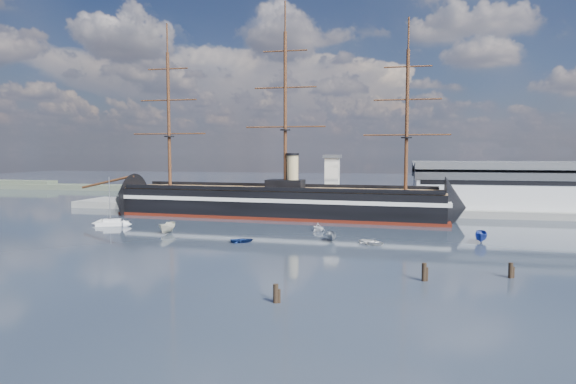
# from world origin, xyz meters

# --- Properties ---
(ground) EXTENTS (600.00, 600.00, 0.00)m
(ground) POSITION_xyz_m (0.00, 40.00, 0.00)
(ground) COLOR black
(ground) RESTS_ON ground
(quay) EXTENTS (180.00, 18.00, 2.00)m
(quay) POSITION_xyz_m (10.00, 76.00, 0.00)
(quay) COLOR slate
(quay) RESTS_ON ground
(warehouse) EXTENTS (63.00, 21.00, 11.60)m
(warehouse) POSITION_xyz_m (58.00, 80.00, 7.98)
(warehouse) COLOR #B7BABC
(warehouse) RESTS_ON ground
(quay_tower) EXTENTS (5.00, 5.00, 15.00)m
(quay_tower) POSITION_xyz_m (3.00, 73.00, 9.75)
(quay_tower) COLOR silver
(quay_tower) RESTS_ON ground
(shoreline) EXTENTS (120.00, 10.00, 4.00)m
(shoreline) POSITION_xyz_m (-139.23, 135.00, 1.45)
(shoreline) COLOR #3F4C38
(shoreline) RESTS_ON ground
(warship) EXTENTS (113.32, 21.33, 53.94)m
(warship) POSITION_xyz_m (-12.03, 60.00, 4.04)
(warship) COLOR black
(warship) RESTS_ON ground
(sailboat) EXTENTS (7.72, 4.83, 11.91)m
(sailboat) POSITION_xyz_m (-45.76, 35.51, 0.76)
(sailboat) COLOR silver
(sailboat) RESTS_ON ground
(motorboat_a) EXTENTS (7.34, 2.88, 2.91)m
(motorboat_a) POSITION_xyz_m (-27.93, 28.46, 0.00)
(motorboat_a) COLOR beige
(motorboat_a) RESTS_ON ground
(motorboat_b) EXTENTS (2.22, 3.05, 1.32)m
(motorboat_b) POSITION_xyz_m (-8.65, 21.51, 0.00)
(motorboat_b) COLOR navy
(motorboat_b) RESTS_ON ground
(motorboat_c) EXTENTS (5.94, 3.10, 2.26)m
(motorboat_c) POSITION_xyz_m (8.54, 26.17, 0.00)
(motorboat_c) COLOR gray
(motorboat_c) RESTS_ON ground
(motorboat_d) EXTENTS (5.73, 5.92, 2.11)m
(motorboat_d) POSITION_xyz_m (4.11, 37.87, 0.00)
(motorboat_d) COLOR white
(motorboat_d) RESTS_ON ground
(motorboat_e) EXTENTS (2.83, 3.43, 1.51)m
(motorboat_e) POSITION_xyz_m (16.52, 24.47, 0.00)
(motorboat_e) COLOR silver
(motorboat_e) RESTS_ON ground
(motorboat_f) EXTENTS (7.30, 3.90, 2.77)m
(motorboat_f) POSITION_xyz_m (37.47, 31.14, 0.00)
(motorboat_f) COLOR navy
(motorboat_f) RESTS_ON ground
(piling_near_mid) EXTENTS (0.64, 0.64, 2.93)m
(piling_near_mid) POSITION_xyz_m (6.72, -14.17, 0.00)
(piling_near_mid) COLOR black
(piling_near_mid) RESTS_ON ground
(piling_near_right) EXTENTS (0.64, 0.64, 3.23)m
(piling_near_right) POSITION_xyz_m (24.50, -0.60, 0.00)
(piling_near_right) COLOR black
(piling_near_right) RESTS_ON ground
(piling_far_right) EXTENTS (0.64, 0.64, 2.87)m
(piling_far_right) POSITION_xyz_m (36.58, 3.66, 0.00)
(piling_far_right) COLOR black
(piling_far_right) RESTS_ON ground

